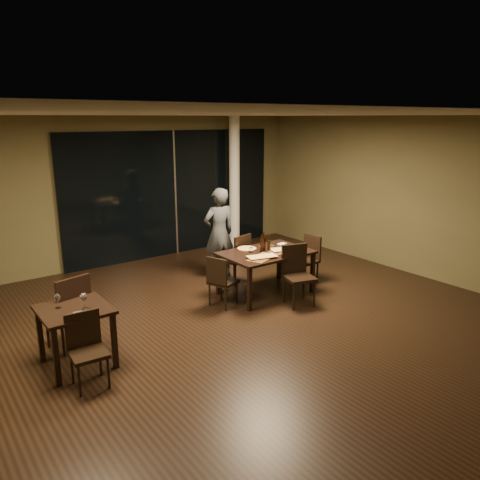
% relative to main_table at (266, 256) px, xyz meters
% --- Properties ---
extents(ground, '(8.00, 8.00, 0.00)m').
position_rel_main_table_xyz_m(ground, '(-1.00, -0.80, -0.68)').
color(ground, black).
rests_on(ground, ground).
extents(wall_back, '(8.00, 0.10, 3.00)m').
position_rel_main_table_xyz_m(wall_back, '(-1.00, 3.25, 0.82)').
color(wall_back, brown).
rests_on(wall_back, ground).
extents(wall_right, '(0.10, 8.00, 3.00)m').
position_rel_main_table_xyz_m(wall_right, '(3.05, -0.80, 0.82)').
color(wall_right, brown).
rests_on(wall_right, ground).
extents(ceiling, '(8.00, 8.00, 0.04)m').
position_rel_main_table_xyz_m(ceiling, '(-1.00, -0.80, 2.34)').
color(ceiling, silver).
rests_on(ceiling, wall_back).
extents(window_panel, '(5.00, 0.06, 2.70)m').
position_rel_main_table_xyz_m(window_panel, '(0.00, 3.16, 0.67)').
color(window_panel, black).
rests_on(window_panel, ground).
extents(column, '(0.24, 0.24, 3.00)m').
position_rel_main_table_xyz_m(column, '(1.40, 2.85, 0.82)').
color(column, white).
rests_on(column, ground).
extents(main_table, '(1.50, 1.00, 0.75)m').
position_rel_main_table_xyz_m(main_table, '(0.00, 0.00, 0.00)').
color(main_table, black).
rests_on(main_table, ground).
extents(side_table, '(0.80, 0.80, 0.75)m').
position_rel_main_table_xyz_m(side_table, '(-3.40, -0.50, -0.05)').
color(side_table, black).
rests_on(side_table, ground).
extents(chair_main_far, '(0.51, 0.51, 0.93)m').
position_rel_main_table_xyz_m(chair_main_far, '(-0.08, 0.69, -0.16)').
color(chair_main_far, black).
rests_on(chair_main_far, ground).
extents(chair_main_near, '(0.56, 0.56, 0.97)m').
position_rel_main_table_xyz_m(chair_main_near, '(0.14, -0.63, -0.13)').
color(chair_main_near, black).
rests_on(chair_main_near, ground).
extents(chair_main_left, '(0.50, 0.50, 0.84)m').
position_rel_main_table_xyz_m(chair_main_left, '(-0.96, -0.03, -0.20)').
color(chair_main_left, black).
rests_on(chair_main_left, ground).
extents(chair_main_right, '(0.42, 0.42, 0.88)m').
position_rel_main_table_xyz_m(chair_main_right, '(1.00, -0.01, -0.18)').
color(chair_main_right, black).
rests_on(chair_main_right, ground).
extents(chair_side_far, '(0.57, 0.57, 1.01)m').
position_rel_main_table_xyz_m(chair_side_far, '(-3.32, -0.04, -0.11)').
color(chair_side_far, black).
rests_on(chair_side_far, ground).
extents(chair_side_near, '(0.42, 0.42, 0.85)m').
position_rel_main_table_xyz_m(chair_side_near, '(-3.44, -0.98, -0.20)').
color(chair_side_near, black).
rests_on(chair_side_near, ground).
extents(diner, '(0.61, 0.44, 1.71)m').
position_rel_main_table_xyz_m(diner, '(-0.13, 1.23, 0.18)').
color(diner, '#303235').
rests_on(diner, ground).
extents(pizza_board_left, '(0.65, 0.49, 0.01)m').
position_rel_main_table_xyz_m(pizza_board_left, '(-0.29, -0.26, 0.08)').
color(pizza_board_left, '#4A3217').
rests_on(pizza_board_left, main_table).
extents(pizza_board_right, '(0.57, 0.30, 0.01)m').
position_rel_main_table_xyz_m(pizza_board_right, '(0.30, -0.15, 0.08)').
color(pizza_board_right, '#4F3219').
rests_on(pizza_board_right, main_table).
extents(oblong_pizza_left, '(0.50, 0.31, 0.02)m').
position_rel_main_table_xyz_m(oblong_pizza_left, '(-0.29, -0.26, 0.10)').
color(oblong_pizza_left, maroon).
rests_on(oblong_pizza_left, pizza_board_left).
extents(oblong_pizza_right, '(0.53, 0.37, 0.02)m').
position_rel_main_table_xyz_m(oblong_pizza_right, '(0.30, -0.15, 0.10)').
color(oblong_pizza_right, maroon).
rests_on(oblong_pizza_right, pizza_board_right).
extents(round_pizza, '(0.32, 0.32, 0.01)m').
position_rel_main_table_xyz_m(round_pizza, '(-0.16, 0.32, 0.08)').
color(round_pizza, '#BB4214').
rests_on(round_pizza, main_table).
extents(bottle_a, '(0.06, 0.06, 0.29)m').
position_rel_main_table_xyz_m(bottle_a, '(-0.07, 0.04, 0.22)').
color(bottle_a, black).
rests_on(bottle_a, main_table).
extents(bottle_b, '(0.06, 0.06, 0.26)m').
position_rel_main_table_xyz_m(bottle_b, '(0.07, 0.00, 0.20)').
color(bottle_b, black).
rests_on(bottle_b, main_table).
extents(bottle_c, '(0.07, 0.07, 0.32)m').
position_rel_main_table_xyz_m(bottle_c, '(0.02, 0.09, 0.24)').
color(bottle_c, black).
rests_on(bottle_c, main_table).
extents(tumbler_left, '(0.07, 0.07, 0.08)m').
position_rel_main_table_xyz_m(tumbler_left, '(-0.22, 0.12, 0.11)').
color(tumbler_left, white).
rests_on(tumbler_left, main_table).
extents(tumbler_right, '(0.08, 0.08, 0.10)m').
position_rel_main_table_xyz_m(tumbler_right, '(0.19, 0.08, 0.12)').
color(tumbler_right, white).
rests_on(tumbler_right, main_table).
extents(napkin_near, '(0.20, 0.15, 0.01)m').
position_rel_main_table_xyz_m(napkin_near, '(0.53, -0.05, 0.08)').
color(napkin_near, white).
rests_on(napkin_near, main_table).
extents(napkin_far, '(0.19, 0.12, 0.01)m').
position_rel_main_table_xyz_m(napkin_far, '(0.56, 0.21, 0.08)').
color(napkin_far, white).
rests_on(napkin_far, main_table).
extents(wine_glass_a, '(0.07, 0.07, 0.17)m').
position_rel_main_table_xyz_m(wine_glass_a, '(-3.55, -0.38, 0.16)').
color(wine_glass_a, white).
rests_on(wine_glass_a, side_table).
extents(wine_glass_b, '(0.08, 0.08, 0.19)m').
position_rel_main_table_xyz_m(wine_glass_b, '(-3.30, -0.60, 0.17)').
color(wine_glass_b, white).
rests_on(wine_glass_b, side_table).
extents(side_napkin, '(0.19, 0.13, 0.01)m').
position_rel_main_table_xyz_m(side_napkin, '(-3.38, -0.72, 0.08)').
color(side_napkin, silver).
rests_on(side_napkin, side_table).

